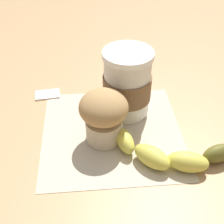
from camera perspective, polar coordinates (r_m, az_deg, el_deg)
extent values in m
plane|color=tan|center=(0.56, 0.00, -3.76)|extent=(3.00, 3.00, 0.00)
cube|color=beige|center=(0.56, 0.00, -3.70)|extent=(0.29, 0.29, 0.00)
cylinder|color=silver|center=(0.57, 2.76, 4.90)|extent=(0.08, 0.08, 0.12)
cylinder|color=white|center=(0.54, 2.97, 10.48)|extent=(0.09, 0.09, 0.01)
cylinder|color=brown|center=(0.58, 2.75, 4.62)|extent=(0.09, 0.09, 0.05)
cylinder|color=beige|center=(0.54, -1.46, -3.22)|extent=(0.06, 0.06, 0.04)
ellipsoid|color=#AD8451|center=(0.50, -1.55, 0.85)|extent=(0.08, 0.08, 0.06)
ellipsoid|color=#D6CC4C|center=(0.52, 2.35, -5.28)|extent=(0.06, 0.03, 0.03)
ellipsoid|color=#D6CC4C|center=(0.50, 7.34, -8.12)|extent=(0.07, 0.06, 0.03)
ellipsoid|color=#D6CC4C|center=(0.50, 13.67, -8.84)|extent=(0.06, 0.07, 0.03)
ellipsoid|color=brown|center=(0.53, 18.88, -7.19)|extent=(0.03, 0.06, 0.03)
cube|color=white|center=(0.66, -11.71, 3.28)|extent=(0.04, 0.05, 0.01)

